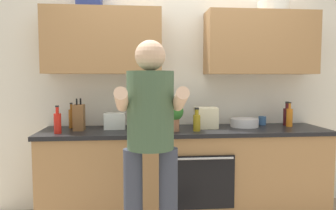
# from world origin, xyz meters

# --- Properties ---
(back_wall_unit) EXTENTS (4.00, 0.38, 2.50)m
(back_wall_unit) POSITION_xyz_m (0.00, 0.27, 1.50)
(back_wall_unit) COLOR silver
(back_wall_unit) RESTS_ON ground
(counter) EXTENTS (2.84, 0.67, 0.90)m
(counter) POSITION_xyz_m (0.00, -0.00, 0.45)
(counter) COLOR #A37547
(counter) RESTS_ON ground
(person_standing) EXTENTS (0.49, 0.45, 1.68)m
(person_standing) POSITION_xyz_m (-0.39, -0.85, 0.99)
(person_standing) COLOR #383D4C
(person_standing) RESTS_ON ground
(bottle_wine) EXTENTS (0.08, 0.08, 0.26)m
(bottle_wine) POSITION_xyz_m (1.12, 0.16, 1.00)
(bottle_wine) COLOR #471419
(bottle_wine) RESTS_ON counter
(bottle_juice) EXTENTS (0.06, 0.06, 0.26)m
(bottle_juice) POSITION_xyz_m (1.11, 0.06, 1.00)
(bottle_juice) COLOR orange
(bottle_juice) RESTS_ON counter
(bottle_water) EXTENTS (0.06, 0.06, 0.27)m
(bottle_water) POSITION_xyz_m (-0.42, 0.17, 1.02)
(bottle_water) COLOR silver
(bottle_water) RESTS_ON counter
(bottle_hotsauce) EXTENTS (0.07, 0.07, 0.26)m
(bottle_hotsauce) POSITION_xyz_m (-1.21, -0.15, 1.00)
(bottle_hotsauce) COLOR red
(bottle_hotsauce) RESTS_ON counter
(bottle_syrup) EXTENTS (0.06, 0.06, 0.26)m
(bottle_syrup) POSITION_xyz_m (-1.15, 0.18, 1.00)
(bottle_syrup) COLOR #8C4C14
(bottle_syrup) RESTS_ON counter
(bottle_oil) EXTENTS (0.07, 0.07, 0.23)m
(bottle_oil) POSITION_xyz_m (0.08, -0.14, 0.99)
(bottle_oil) COLOR olive
(bottle_oil) RESTS_ON counter
(cup_tea) EXTENTS (0.08, 0.08, 0.09)m
(cup_tea) POSITION_xyz_m (0.87, 0.21, 0.95)
(cup_tea) COLOR #33598C
(cup_tea) RESTS_ON counter
(mixing_bowl) EXTENTS (0.29, 0.29, 0.09)m
(mixing_bowl) POSITION_xyz_m (0.63, 0.09, 0.94)
(mixing_bowl) COLOR silver
(mixing_bowl) RESTS_ON counter
(knife_block) EXTENTS (0.10, 0.14, 0.31)m
(knife_block) POSITION_xyz_m (-1.05, 0.02, 1.03)
(knife_block) COLOR brown
(knife_block) RESTS_ON counter
(potted_herb) EXTENTS (0.19, 0.19, 0.29)m
(potted_herb) POSITION_xyz_m (-0.14, -0.12, 1.07)
(potted_herb) COLOR #9E6647
(potted_herb) RESTS_ON counter
(grocery_bag_bread) EXTENTS (0.21, 0.14, 0.22)m
(grocery_bag_bread) POSITION_xyz_m (-0.41, -0.07, 1.01)
(grocery_bag_bread) COLOR tan
(grocery_bag_bread) RESTS_ON counter
(grocery_bag_produce) EXTENTS (0.21, 0.20, 0.16)m
(grocery_bag_produce) POSITION_xyz_m (-0.71, 0.10, 0.98)
(grocery_bag_produce) COLOR silver
(grocery_bag_produce) RESTS_ON counter
(grocery_bag_rice) EXTENTS (0.22, 0.19, 0.21)m
(grocery_bag_rice) POSITION_xyz_m (0.21, 0.04, 1.01)
(grocery_bag_rice) COLOR beige
(grocery_bag_rice) RESTS_ON counter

